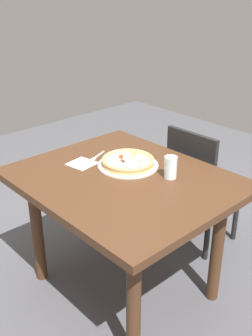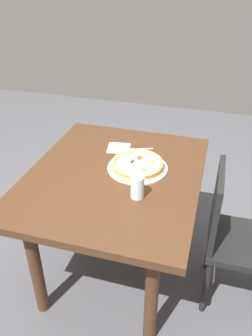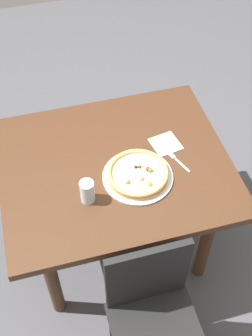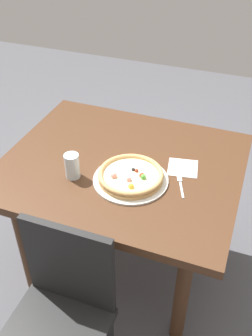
# 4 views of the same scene
# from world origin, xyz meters

# --- Properties ---
(ground_plane) EXTENTS (6.00, 6.00, 0.00)m
(ground_plane) POSITION_xyz_m (0.00, 0.00, 0.00)
(ground_plane) COLOR #4C4C51
(dining_table) EXTENTS (1.15, 0.96, 0.76)m
(dining_table) POSITION_xyz_m (0.00, 0.00, 0.65)
(dining_table) COLOR #472B19
(dining_table) RESTS_ON ground
(chair_near) EXTENTS (0.40, 0.40, 0.87)m
(chair_near) POSITION_xyz_m (-0.00, -0.69, 0.48)
(chair_near) COLOR black
(chair_near) RESTS_ON ground
(plate) EXTENTS (0.35, 0.35, 0.01)m
(plate) POSITION_xyz_m (0.09, -0.11, 0.76)
(plate) COLOR silver
(plate) RESTS_ON dining_table
(pizza) EXTENTS (0.30, 0.30, 0.05)m
(pizza) POSITION_xyz_m (0.09, -0.11, 0.79)
(pizza) COLOR tan
(pizza) RESTS_ON plate
(fork) EXTENTS (0.07, 0.16, 0.00)m
(fork) POSITION_xyz_m (0.31, -0.06, 0.76)
(fork) COLOR silver
(fork) RESTS_ON dining_table
(drinking_glass) EXTENTS (0.07, 0.07, 0.12)m
(drinking_glass) POSITION_xyz_m (-0.17, -0.18, 0.82)
(drinking_glass) COLOR silver
(drinking_glass) RESTS_ON dining_table
(napkin) EXTENTS (0.16, 0.16, 0.00)m
(napkin) POSITION_xyz_m (0.29, 0.06, 0.76)
(napkin) COLOR white
(napkin) RESTS_ON dining_table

